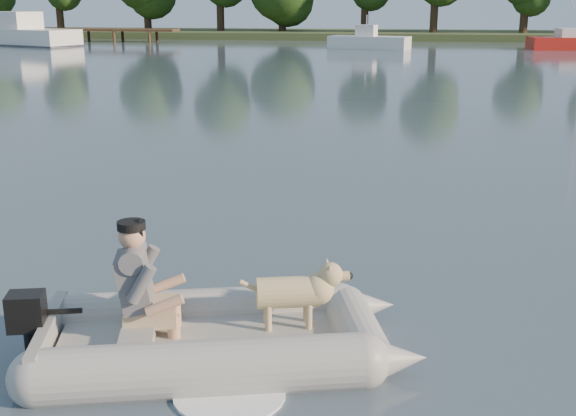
% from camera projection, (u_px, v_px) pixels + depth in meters
% --- Properties ---
extents(water, '(160.00, 160.00, 0.00)m').
position_uv_depth(water, '(189.00, 352.00, 6.72)').
color(water, slate).
rests_on(water, ground).
extents(shore_bank, '(160.00, 12.00, 0.70)m').
position_uv_depth(shore_bank, '(391.00, 35.00, 65.44)').
color(shore_bank, '#47512D').
rests_on(shore_bank, water).
extents(dock, '(18.00, 2.00, 1.04)m').
position_uv_depth(dock, '(73.00, 35.00, 60.03)').
color(dock, '#4C331E').
rests_on(dock, water).
extents(dinghy, '(5.64, 4.82, 1.39)m').
position_uv_depth(dinghy, '(217.00, 295.00, 6.51)').
color(dinghy, '#9A9A95').
rests_on(dinghy, water).
extents(man, '(0.87, 0.80, 1.08)m').
position_uv_depth(man, '(137.00, 277.00, 6.44)').
color(man, '#5B5B5F').
rests_on(man, dinghy).
extents(dog, '(0.99, 0.58, 0.63)m').
position_uv_depth(dog, '(288.00, 297.00, 6.65)').
color(dog, tan).
rests_on(dog, dinghy).
extents(outboard_motor, '(0.48, 0.40, 0.79)m').
position_uv_depth(outboard_motor, '(29.00, 333.00, 6.41)').
color(outboard_motor, black).
rests_on(outboard_motor, dinghy).
extents(cabin_cruiser, '(10.01, 6.54, 2.92)m').
position_uv_depth(cabin_cruiser, '(24.00, 29.00, 53.73)').
color(cabin_cruiser, white).
rests_on(cabin_cruiser, water).
extents(motorboat, '(6.05, 3.45, 2.41)m').
position_uv_depth(motorboat, '(369.00, 33.00, 49.90)').
color(motorboat, white).
rests_on(motorboat, water).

